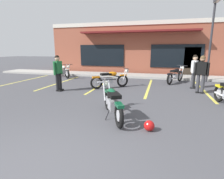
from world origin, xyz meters
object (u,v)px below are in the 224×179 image
object	(u,v)px
person_in_black_shirt	(58,71)
helmet_on_pavement	(149,126)
motorcycle_foreground_classic	(112,102)
motorcycle_blue_standard	(110,79)
person_by_back_row	(194,70)
person_in_shorts_foreground	(201,72)
motorcycle_black_cruiser	(63,71)
motorcycle_silver_naked	(176,75)
parking_lot_lamp_post	(213,30)

from	to	relation	value
person_in_black_shirt	helmet_on_pavement	size ratio (longest dim) A/B	6.44
motorcycle_foreground_classic	motorcycle_blue_standard	world-z (taller)	same
person_by_back_row	helmet_on_pavement	bearing A→B (deg)	-107.92
motorcycle_blue_standard	person_in_shorts_foreground	xyz separation A→B (m)	(4.19, -0.05, 0.49)
motorcycle_black_cruiser	motorcycle_blue_standard	distance (m)	4.93
motorcycle_foreground_classic	person_in_shorts_foreground	size ratio (longest dim) A/B	1.15
motorcycle_blue_standard	helmet_on_pavement	size ratio (longest dim) A/B	6.79
motorcycle_silver_naked	person_by_back_row	size ratio (longest dim) A/B	1.15
person_by_back_row	person_in_shorts_foreground	bearing A→B (deg)	-83.20
motorcycle_black_cruiser	person_in_black_shirt	world-z (taller)	person_in_black_shirt
motorcycle_foreground_classic	motorcycle_silver_naked	bearing A→B (deg)	71.22
person_in_shorts_foreground	helmet_on_pavement	bearing A→B (deg)	-113.22
person_in_black_shirt	parking_lot_lamp_post	size ratio (longest dim) A/B	0.36
person_in_black_shirt	person_in_shorts_foreground	size ratio (longest dim) A/B	1.00
motorcycle_foreground_classic	motorcycle_silver_naked	xyz separation A→B (m)	(2.14, 6.29, 0.00)
motorcycle_black_cruiser	parking_lot_lamp_post	distance (m)	9.71
motorcycle_blue_standard	parking_lot_lamp_post	xyz separation A→B (m)	(5.16, 3.08, 2.57)
person_in_black_shirt	person_by_back_row	world-z (taller)	same
helmet_on_pavement	parking_lot_lamp_post	bearing A→B (deg)	69.20
motorcycle_silver_naked	motorcycle_blue_standard	world-z (taller)	same
motorcycle_foreground_classic	motorcycle_silver_naked	size ratio (longest dim) A/B	0.99
motorcycle_foreground_classic	motorcycle_black_cruiser	size ratio (longest dim) A/B	1.09
person_in_shorts_foreground	helmet_on_pavement	distance (m)	4.96
motorcycle_foreground_classic	motorcycle_silver_naked	world-z (taller)	same
motorcycle_black_cruiser	person_by_back_row	size ratio (longest dim) A/B	1.06
motorcycle_silver_naked	motorcycle_blue_standard	size ratio (longest dim) A/B	1.10
helmet_on_pavement	person_in_black_shirt	bearing A→B (deg)	143.73
motorcycle_foreground_classic	parking_lot_lamp_post	xyz separation A→B (m)	(3.99, 6.99, 2.57)
motorcycle_black_cruiser	person_by_back_row	distance (m)	8.42
motorcycle_black_cruiser	helmet_on_pavement	bearing A→B (deg)	-47.86
motorcycle_blue_standard	helmet_on_pavement	bearing A→B (deg)	-63.56
parking_lot_lamp_post	motorcycle_blue_standard	bearing A→B (deg)	-149.14
motorcycle_silver_naked	parking_lot_lamp_post	world-z (taller)	parking_lot_lamp_post
motorcycle_black_cruiser	person_in_shorts_foreground	world-z (taller)	person_in_shorts_foreground
person_by_back_row	parking_lot_lamp_post	bearing A→B (deg)	61.93
person_in_shorts_foreground	parking_lot_lamp_post	distance (m)	3.88
person_in_shorts_foreground	motorcycle_silver_naked	bearing A→B (deg)	110.02
motorcycle_silver_naked	person_by_back_row	xyz separation A→B (m)	(0.75, -1.35, 0.49)
person_in_black_shirt	helmet_on_pavement	world-z (taller)	person_in_black_shirt
motorcycle_blue_standard	person_in_shorts_foreground	world-z (taller)	person_in_shorts_foreground
motorcycle_foreground_classic	motorcycle_blue_standard	bearing A→B (deg)	106.63
motorcycle_silver_naked	motorcycle_blue_standard	bearing A→B (deg)	-144.33
motorcycle_silver_naked	person_by_back_row	world-z (taller)	person_by_back_row
person_in_shorts_foreground	helmet_on_pavement	xyz separation A→B (m)	(-1.93, -4.50, -0.82)
person_in_shorts_foreground	parking_lot_lamp_post	size ratio (longest dim) A/B	0.36
person_by_back_row	parking_lot_lamp_post	xyz separation A→B (m)	(1.10, 2.05, 2.08)
motorcycle_foreground_classic	person_by_back_row	world-z (taller)	person_by_back_row
motorcycle_silver_naked	motorcycle_black_cruiser	bearing A→B (deg)	178.35
motorcycle_black_cruiser	parking_lot_lamp_post	world-z (taller)	parking_lot_lamp_post
person_in_shorts_foreground	helmet_on_pavement	world-z (taller)	person_in_shorts_foreground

